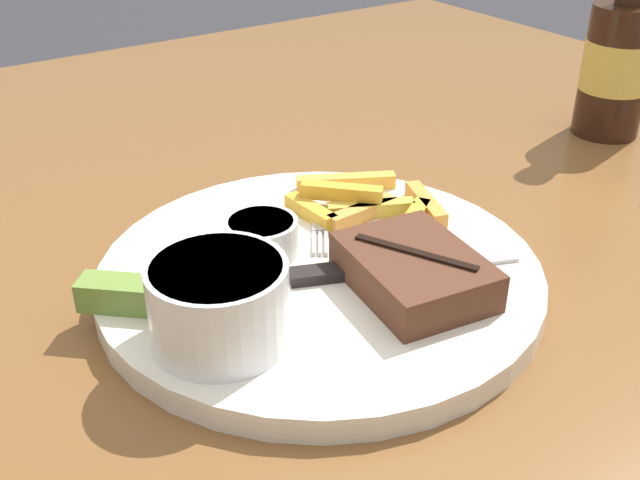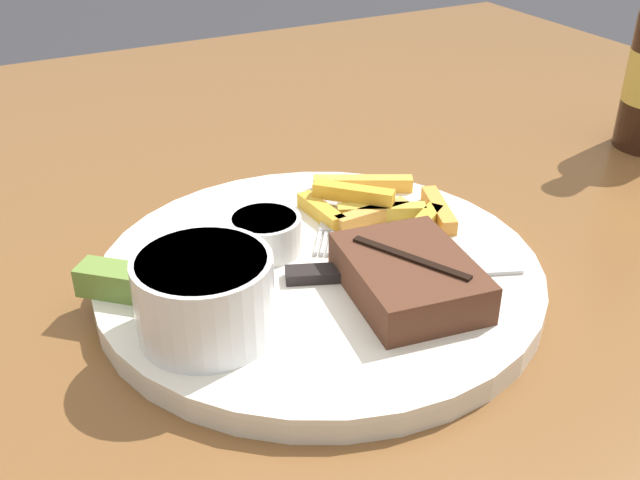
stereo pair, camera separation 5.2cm
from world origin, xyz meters
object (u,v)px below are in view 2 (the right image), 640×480
dipping_sauce_cup (265,232)px  dinner_plate (320,275)px  steak_portion (409,277)px  fork_utensil (332,208)px  pickle_spear (128,283)px  knife_utensil (380,272)px  coleslaw_cup (204,292)px

dipping_sauce_cup → dinner_plate: bearing=35.2°
steak_portion → fork_utensil: 0.13m
dinner_plate → dipping_sauce_cup: size_ratio=5.91×
dipping_sauce_cup → fork_utensil: (-0.03, 0.07, -0.01)m
pickle_spear → knife_utensil: (0.06, 0.16, -0.01)m
coleslaw_cup → fork_utensil: (-0.11, 0.15, -0.03)m
dipping_sauce_cup → knife_utensil: 0.09m
dinner_plate → knife_utensil: (0.03, 0.03, 0.01)m
steak_portion → dipping_sauce_cup: steak_portion is taller
dinner_plate → fork_utensil: 0.08m
dinner_plate → pickle_spear: pickle_spear is taller
steak_portion → dipping_sauce_cup: (-0.10, -0.06, 0.00)m
knife_utensil → pickle_spear: bearing=-177.6°
coleslaw_cup → dipping_sauce_cup: size_ratio=1.58×
dinner_plate → dipping_sauce_cup: bearing=-144.8°
dipping_sauce_cup → fork_utensil: bearing=113.6°
coleslaw_cup → dipping_sauce_cup: bearing=135.6°
dinner_plate → pickle_spear: (-0.02, -0.13, 0.02)m
coleslaw_cup → dipping_sauce_cup: coleslaw_cup is taller
pickle_spear → fork_utensil: size_ratio=0.56×
pickle_spear → dinner_plate: bearing=79.2°
dinner_plate → knife_utensil: knife_utensil is taller
steak_portion → knife_utensil: size_ratio=0.70×
dinner_plate → steak_portion: 0.07m
dinner_plate → dipping_sauce_cup: (-0.04, -0.03, 0.02)m
steak_portion → dinner_plate: bearing=-150.2°
coleslaw_cup → pickle_spear: coleslaw_cup is taller
dipping_sauce_cup → fork_utensil: 0.08m
knife_utensil → dinner_plate: bearing=154.8°
steak_portion → coleslaw_cup: coleslaw_cup is taller
steak_portion → pickle_spear: (-0.08, -0.16, -0.00)m
dipping_sauce_cup → fork_utensil: dipping_sauce_cup is taller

